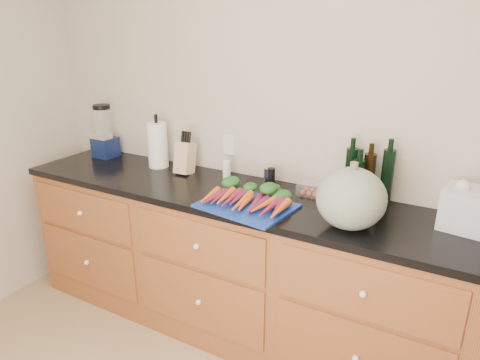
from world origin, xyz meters
The scene contains 15 objects.
wall_back centered at (0.00, 1.62, 1.30)m, with size 4.10×0.05×2.60m, color beige.
cabinets centered at (0.00, 1.30, 0.45)m, with size 3.60×0.64×0.90m.
countertop centered at (0.00, 1.30, 0.92)m, with size 3.64×0.62×0.04m, color black.
cutting_board centered at (-0.23, 1.14, 0.95)m, with size 0.48×0.36×0.01m, color #133396.
carrots centered at (-0.23, 1.18, 0.98)m, with size 0.48×0.32×0.06m.
squash centered at (0.31, 1.17, 1.09)m, with size 0.33×0.33×0.29m, color slate.
blender_appliance centered at (-1.57, 1.46, 1.11)m, with size 0.15×0.15×0.38m.
paper_towel centered at (-1.08, 1.46, 1.09)m, with size 0.13×0.13×0.30m, color white.
knife_block centered at (-0.84, 1.44, 1.04)m, with size 0.10×0.10×0.20m, color tan.
grinder_salt centered at (-0.55, 1.48, 1.00)m, with size 0.05×0.05×0.11m, color white.
grinder_pepper centered at (-0.25, 1.48, 1.00)m, with size 0.05×0.05×0.11m, color black.
canister_chrome centered at (-0.27, 1.48, 1.00)m, with size 0.05×0.05×0.11m, color silver.
tomato_box centered at (0.01, 1.47, 0.97)m, with size 0.14×0.11×0.06m, color white.
bottles centered at (0.30, 1.51, 1.08)m, with size 0.26×0.13×0.31m.
grocery_bag centered at (0.82, 1.42, 1.04)m, with size 0.27×0.21×0.20m, color white, non-canonical shape.
Camera 1 is at (0.76, -0.70, 1.85)m, focal length 32.00 mm.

